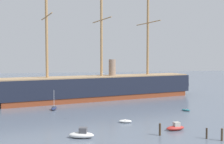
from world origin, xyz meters
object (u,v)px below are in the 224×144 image
Objects in this scene: motorboat_foreground_left at (82,134)px; dinghy_near_centre at (125,121)px; dinghy_mid_right at (186,110)px; seagull_in_flight at (103,74)px; mooring_piling_left_pair at (207,133)px; mooring_piling_right_pair at (160,129)px; mooring_piling_nearest at (222,135)px; motorboat_foreground_right at (175,127)px; tall_ship at (102,87)px; sailboat_alongside_bow at (54,108)px.

motorboat_foreground_left is 12.75m from dinghy_near_centre.
dinghy_mid_right is (27.45, 15.99, -0.35)m from motorboat_foreground_left.
seagull_in_flight is at bearing 59.65° from motorboat_foreground_left.
mooring_piling_right_pair reaches higher than mooring_piling_left_pair.
motorboat_foreground_left is 2.18× the size of mooring_piling_right_pair.
seagull_in_flight reaches higher than dinghy_near_centre.
dinghy_near_centre is at bearing 127.61° from mooring_piling_nearest.
motorboat_foreground_right is at bearing -46.22° from dinghy_near_centre.
motorboat_foreground_left is at bearing -105.88° from tall_ship.
motorboat_foreground_right is 4.69m from mooring_piling_right_pair.
dinghy_mid_right is 22.87m from mooring_piling_right_pair.
mooring_piling_left_pair is (23.24, -30.39, 0.46)m from sailboat_alongside_bow.
mooring_piling_nearest is (4.23, -7.33, 0.47)m from motorboat_foreground_right.
tall_ship reaches higher than sailboat_alongside_bow.
seagull_in_flight is at bearing 124.45° from mooring_piling_right_pair.
mooring_piling_nearest is at bearing -40.74° from mooring_piling_left_pair.
mooring_piling_left_pair reaches higher than dinghy_near_centre.
tall_ship is 28.60m from dinghy_mid_right.
seagull_in_flight is (-7.50, 10.93, 8.82)m from mooring_piling_right_pair.
mooring_piling_nearest is 2.30× the size of seagull_in_flight.
mooring_piling_left_pair is at bearing 139.26° from mooring_piling_nearest.
seagull_in_flight reaches higher than mooring_piling_right_pair.
motorboat_foreground_left is at bearing 162.60° from mooring_piling_nearest.
motorboat_foreground_right is at bearing -36.70° from seagull_in_flight.
motorboat_foreground_right is (16.96, 0.68, -0.09)m from motorboat_foreground_left.
mooring_piling_right_pair is at bearing -72.22° from dinghy_near_centre.
dinghy_near_centre is at bearing 133.78° from motorboat_foreground_right.
mooring_piling_right_pair is 15.92m from seagull_in_flight.
motorboat_foreground_left is (-11.16, -39.22, -3.24)m from tall_ship.
dinghy_mid_right is 1.06× the size of mooring_piling_right_pair.
mooring_piling_right_pair is (-4.03, -2.34, 0.50)m from motorboat_foreground_right.
tall_ship is 20.75m from sailboat_alongside_bow.
mooring_piling_right_pair is at bearing 151.84° from mooring_piling_left_pair.
sailboat_alongside_bow is (-20.74, 24.55, -0.10)m from motorboat_foreground_right.
motorboat_foreground_left is at bearing -140.08° from dinghy_near_centre.
mooring_piling_left_pair is 22.03m from seagull_in_flight.
mooring_piling_right_pair reaches higher than dinghy_mid_right.
mooring_piling_left_pair is (-1.73, 1.49, -0.10)m from mooring_piling_nearest.
tall_ship reaches higher than mooring_piling_left_pair.
mooring_piling_left_pair is (9.69, -13.33, 0.57)m from dinghy_near_centre.
dinghy_near_centre is (-7.18, 7.50, -0.21)m from motorboat_foreground_right.
dinghy_mid_right is 1.10× the size of mooring_piling_nearest.
tall_ship is 14.71× the size of sailboat_alongside_bow.
motorboat_foreground_right is 8.48m from mooring_piling_nearest.
dinghy_near_centre is 10.53m from seagull_in_flight.
seagull_in_flight is at bearing -163.05° from dinghy_mid_right.
mooring_piling_nearest is at bearing -45.28° from seagull_in_flight.
tall_ship is at bearing 74.12° from motorboat_foreground_left.
seagull_in_flight is at bearing 134.72° from mooring_piling_nearest.
mooring_piling_left_pair is (19.47, -5.15, 0.27)m from motorboat_foreground_left.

